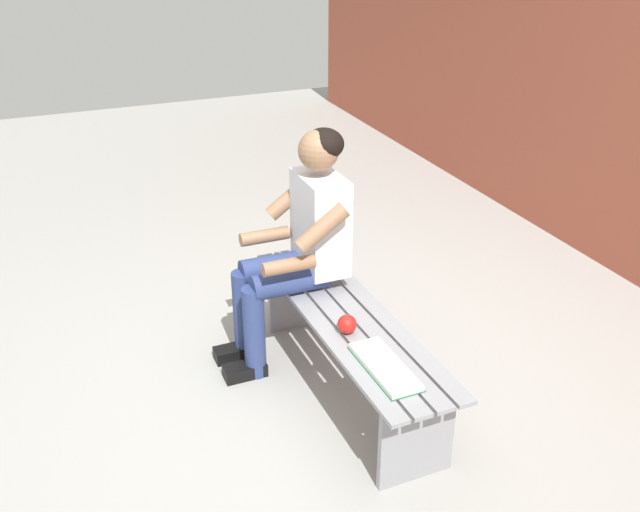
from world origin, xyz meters
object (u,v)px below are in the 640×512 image
at_px(apple, 347,324).
at_px(book_open, 385,367).
at_px(person_seated, 299,240).
at_px(bench_near, 349,335).

height_order(apple, book_open, apple).
relative_size(person_seated, apple, 13.83).
xyz_separation_m(bench_near, book_open, (-0.45, 0.04, 0.12)).
relative_size(person_seated, book_open, 3.00).
bearing_deg(person_seated, bench_near, -166.07).
bearing_deg(apple, bench_near, -28.62).
relative_size(apple, book_open, 0.22).
height_order(bench_near, person_seated, person_seated).
bearing_deg(bench_near, apple, 151.38).
bearing_deg(book_open, person_seated, 3.29).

